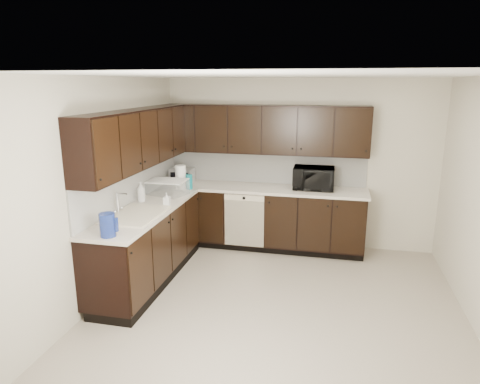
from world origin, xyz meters
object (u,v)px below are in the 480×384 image
sink (136,221)px  microwave (314,178)px  toaster_oven (182,175)px  blue_pitcher (107,225)px  storage_bin (167,187)px

sink → microwave: bearing=42.3°
toaster_oven → blue_pitcher: blue_pitcher is taller
microwave → toaster_oven: (-2.00, -0.00, -0.05)m
sink → microwave: (1.93, 1.76, 0.22)m
microwave → blue_pitcher: 3.09m
toaster_oven → microwave: bearing=-0.4°
toaster_oven → storage_bin: bearing=-85.8°
toaster_oven → storage_bin: size_ratio=0.71×
blue_pitcher → toaster_oven: bearing=107.5°
storage_bin → toaster_oven: bearing=94.5°
storage_bin → blue_pitcher: (0.05, -1.70, 0.02)m
sink → blue_pitcher: bearing=-86.3°
sink → storage_bin: sink is taller
sink → microwave: microwave is taller
microwave → storage_bin: microwave is taller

